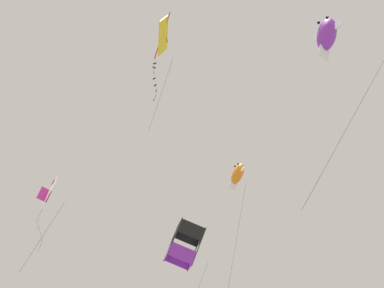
# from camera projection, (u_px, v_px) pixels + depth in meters

# --- Properties ---
(kite_fish_low_drifter) EXTENTS (2.02, 1.40, 9.34)m
(kite_fish_low_drifter) POSITION_uv_depth(u_px,v_px,m) (238.00, 174.00, 40.57)
(kite_fish_low_drifter) COLOR orange
(kite_box_highest) EXTENTS (2.91, 2.55, 6.99)m
(kite_box_highest) POSITION_uv_depth(u_px,v_px,m) (185.00, 245.00, 34.88)
(kite_box_highest) COLOR black
(kite_fish_near_right) EXTENTS (3.62, 3.23, 8.32)m
(kite_fish_near_right) POSITION_uv_depth(u_px,v_px,m) (327.00, 35.00, 24.06)
(kite_fish_near_right) COLOR purple
(kite_delta_far_centre) EXTENTS (2.05, 1.80, 4.15)m
(kite_delta_far_centre) POSITION_uv_depth(u_px,v_px,m) (48.00, 193.00, 27.46)
(kite_delta_far_centre) COLOR white
(kite_diamond_upper_right) EXTENTS (2.24, 0.96, 6.70)m
(kite_diamond_upper_right) POSITION_uv_depth(u_px,v_px,m) (163.00, 36.00, 31.42)
(kite_diamond_upper_right) COLOR yellow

